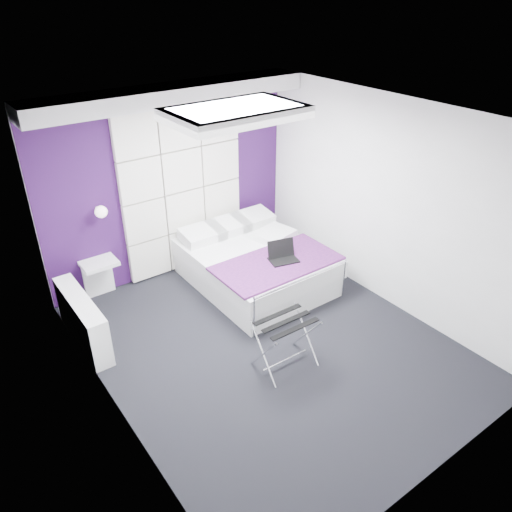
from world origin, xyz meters
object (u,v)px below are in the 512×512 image
at_px(radiator, 83,320).
at_px(nightstand, 99,263).
at_px(bed, 255,264).
at_px(luggage_rack, 285,343).
at_px(laptop, 281,255).
at_px(wall_lamp, 100,211).

distance_m(radiator, nightstand, 0.91).
bearing_deg(radiator, nightstand, 55.04).
bearing_deg(bed, radiator, 176.80).
relative_size(nightstand, luggage_rack, 0.73).
bearing_deg(nightstand, bed, -24.83).
xyz_separation_m(luggage_rack, laptop, (0.82, 1.11, 0.31)).
distance_m(bed, luggage_rack, 1.72).
xyz_separation_m(wall_lamp, nightstand, (-0.14, -0.04, -0.68)).
distance_m(radiator, bed, 2.35).
distance_m(luggage_rack, laptop, 1.41).
height_order(wall_lamp, nightstand, wall_lamp).
height_order(wall_lamp, radiator, wall_lamp).
xyz_separation_m(radiator, luggage_rack, (1.61, -1.69, -0.00)).
xyz_separation_m(bed, nightstand, (-1.84, 0.85, 0.25)).
xyz_separation_m(bed, luggage_rack, (-0.73, -1.56, 0.01)).
height_order(radiator, bed, bed).
relative_size(wall_lamp, luggage_rack, 0.25).
relative_size(bed, nightstand, 4.39).
bearing_deg(bed, laptop, -78.37).
relative_size(radiator, luggage_rack, 1.98).
bearing_deg(bed, nightstand, 155.17).
relative_size(radiator, laptop, 3.35).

